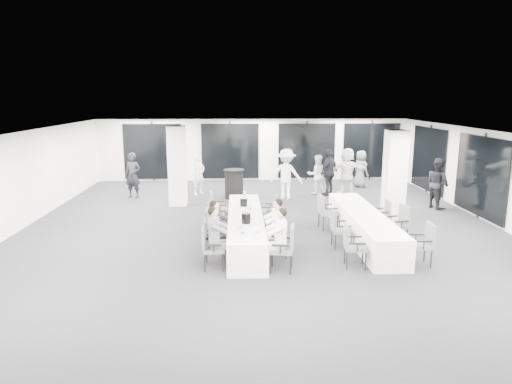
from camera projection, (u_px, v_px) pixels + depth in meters
room at (288, 176)px, 14.15m from camera, size 14.04×16.04×2.84m
column_left at (177, 166)px, 16.03m from camera, size 0.60×0.60×2.80m
column_right at (395, 175)px, 14.17m from camera, size 0.60×0.60×2.80m
banquet_table_main at (245, 228)px, 12.08m from camera, size 0.90×5.00×0.75m
banquet_table_side at (364, 226)px, 12.32m from camera, size 0.90×5.00×0.75m
cocktail_table at (234, 184)px, 17.26m from camera, size 0.79×0.79×1.10m
chair_main_left_near at (210, 245)px, 10.17m from camera, size 0.52×0.57×0.97m
chair_main_left_second at (211, 237)px, 10.76m from camera, size 0.52×0.58×0.97m
chair_main_left_mid at (213, 226)px, 11.61m from camera, size 0.52×0.58×1.00m
chair_main_left_fourth at (215, 216)px, 12.68m from camera, size 0.57×0.60×0.95m
chair_main_left_far at (216, 206)px, 13.62m from camera, size 0.58×0.63×1.03m
chair_main_right_near at (285, 245)px, 10.03m from camera, size 0.61×0.65×1.04m
chair_main_right_second at (281, 236)px, 10.95m from camera, size 0.46×0.51×0.89m
chair_main_right_mid at (278, 227)px, 11.75m from camera, size 0.54×0.56×0.89m
chair_main_right_fourth at (274, 216)px, 12.79m from camera, size 0.52×0.56×0.92m
chair_main_right_far at (272, 208)px, 13.65m from camera, size 0.55×0.58×0.92m
chair_side_left_near at (352, 243)px, 10.28m from camera, size 0.54×0.59×0.98m
chair_side_left_mid at (339, 227)px, 11.61m from camera, size 0.49×0.55×0.96m
chair_side_left_far at (326, 209)px, 13.27m from camera, size 0.57×0.62×1.01m
chair_side_right_near at (424, 241)px, 10.41m from camera, size 0.52×0.58×0.99m
chair_side_right_mid at (399, 222)px, 11.96m from camera, size 0.60×0.64×1.02m
chair_side_right_far at (383, 213)px, 13.22m from camera, size 0.44×0.50×0.87m
seated_guest_a at (217, 234)px, 10.12m from camera, size 0.50×0.38×1.44m
seated_guest_b at (218, 226)px, 10.72m from camera, size 0.50×0.38×1.44m
seated_guest_c at (278, 236)px, 9.99m from camera, size 0.50×0.38×1.44m
seated_guest_d at (274, 224)px, 10.89m from camera, size 0.50×0.38×1.44m
standing_guest_a at (198, 172)px, 17.85m from camera, size 0.84×0.84×1.81m
standing_guest_b at (317, 172)px, 17.96m from camera, size 0.88×0.57×1.76m
standing_guest_c at (286, 171)px, 17.06m from camera, size 1.54×1.14×2.14m
standing_guest_d at (329, 169)px, 17.64m from camera, size 1.33×1.35×2.07m
standing_guest_e at (361, 167)px, 19.31m from camera, size 0.84×0.99×1.77m
standing_guest_f at (347, 168)px, 18.02m from camera, size 1.93×0.82×2.07m
standing_guest_g at (133, 172)px, 17.25m from camera, size 0.84×0.74×1.96m
standing_guest_h at (438, 180)px, 15.65m from camera, size 0.83×1.08×1.98m
ice_bucket_near at (246, 218)px, 11.18m from camera, size 0.23×0.23×0.26m
ice_bucket_far at (244, 202)px, 12.92m from camera, size 0.21×0.21×0.24m
water_bottle_a at (243, 231)px, 10.11m from camera, size 0.08×0.08×0.24m
water_bottle_b at (250, 208)px, 12.31m from camera, size 0.07×0.07×0.22m
water_bottle_c at (245, 194)px, 14.08m from camera, size 0.06×0.06×0.20m
plate_a at (241, 228)px, 10.76m from camera, size 0.21×0.21×0.03m
plate_b at (257, 232)px, 10.43m from camera, size 0.21×0.21×0.03m
plate_c at (251, 219)px, 11.51m from camera, size 0.21×0.21×0.03m
wine_glass at (255, 235)px, 9.83m from camera, size 0.07×0.07×0.18m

